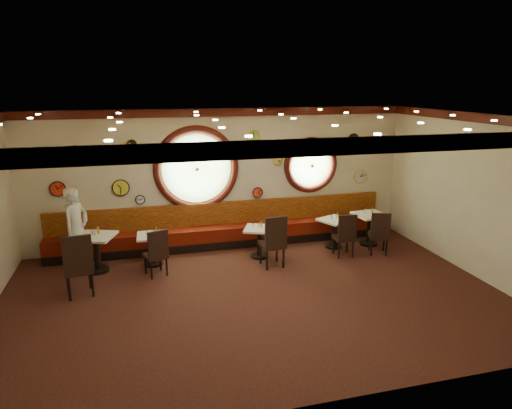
# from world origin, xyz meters

# --- Properties ---
(floor) EXTENTS (9.00, 6.00, 0.00)m
(floor) POSITION_xyz_m (0.00, 0.00, 0.00)
(floor) COLOR black
(floor) RESTS_ON ground
(ceiling) EXTENTS (9.00, 6.00, 0.02)m
(ceiling) POSITION_xyz_m (0.00, 0.00, 3.20)
(ceiling) COLOR gold
(ceiling) RESTS_ON wall_back
(wall_back) EXTENTS (9.00, 0.02, 3.20)m
(wall_back) POSITION_xyz_m (0.00, 3.00, 1.60)
(wall_back) COLOR beige
(wall_back) RESTS_ON floor
(wall_front) EXTENTS (9.00, 0.02, 3.20)m
(wall_front) POSITION_xyz_m (0.00, -3.00, 1.60)
(wall_front) COLOR beige
(wall_front) RESTS_ON floor
(wall_right) EXTENTS (0.02, 6.00, 3.20)m
(wall_right) POSITION_xyz_m (4.50, 0.00, 1.60)
(wall_right) COLOR beige
(wall_right) RESTS_ON floor
(molding_back) EXTENTS (9.00, 0.10, 0.18)m
(molding_back) POSITION_xyz_m (0.00, 2.95, 3.11)
(molding_back) COLOR #3E100B
(molding_back) RESTS_ON wall_back
(molding_front) EXTENTS (9.00, 0.10, 0.18)m
(molding_front) POSITION_xyz_m (0.00, -2.95, 3.11)
(molding_front) COLOR #3E100B
(molding_front) RESTS_ON wall_back
(molding_right) EXTENTS (0.10, 6.00, 0.18)m
(molding_right) POSITION_xyz_m (4.45, 0.00, 3.11)
(molding_right) COLOR #3E100B
(molding_right) RESTS_ON wall_back
(banquette_base) EXTENTS (8.00, 0.55, 0.20)m
(banquette_base) POSITION_xyz_m (0.00, 2.72, 0.10)
(banquette_base) COLOR black
(banquette_base) RESTS_ON floor
(banquette_seat) EXTENTS (8.00, 0.55, 0.30)m
(banquette_seat) POSITION_xyz_m (0.00, 2.72, 0.35)
(banquette_seat) COLOR #571107
(banquette_seat) RESTS_ON banquette_base
(banquette_back) EXTENTS (8.00, 0.10, 0.55)m
(banquette_back) POSITION_xyz_m (0.00, 2.94, 0.75)
(banquette_back) COLOR #651108
(banquette_back) RESTS_ON wall_back
(porthole_left_glass) EXTENTS (1.66, 0.02, 1.66)m
(porthole_left_glass) POSITION_xyz_m (-0.60, 3.00, 1.85)
(porthole_left_glass) COLOR #8FB86E
(porthole_left_glass) RESTS_ON wall_back
(porthole_left_frame) EXTENTS (1.98, 0.18, 1.98)m
(porthole_left_frame) POSITION_xyz_m (-0.60, 2.98, 1.85)
(porthole_left_frame) COLOR #3E100B
(porthole_left_frame) RESTS_ON wall_back
(porthole_left_ring) EXTENTS (1.61, 0.03, 1.61)m
(porthole_left_ring) POSITION_xyz_m (-0.60, 2.95, 1.85)
(porthole_left_ring) COLOR gold
(porthole_left_ring) RESTS_ON wall_back
(porthole_right_glass) EXTENTS (1.10, 0.02, 1.10)m
(porthole_right_glass) POSITION_xyz_m (2.20, 3.00, 1.80)
(porthole_right_glass) COLOR #8FB86E
(porthole_right_glass) RESTS_ON wall_back
(porthole_right_frame) EXTENTS (1.38, 0.18, 1.38)m
(porthole_right_frame) POSITION_xyz_m (2.20, 2.98, 1.80)
(porthole_right_frame) COLOR #3E100B
(porthole_right_frame) RESTS_ON wall_back
(porthole_right_ring) EXTENTS (1.09, 0.03, 1.09)m
(porthole_right_ring) POSITION_xyz_m (2.20, 2.95, 1.80)
(porthole_right_ring) COLOR gold
(porthole_right_ring) RESTS_ON wall_back
(wall_clock_0) EXTENTS (0.36, 0.03, 0.36)m
(wall_clock_0) POSITION_xyz_m (-2.30, 2.96, 1.50)
(wall_clock_0) COLOR gold
(wall_clock_0) RESTS_ON wall_back
(wall_clock_1) EXTENTS (0.24, 0.03, 0.24)m
(wall_clock_1) POSITION_xyz_m (0.85, 2.96, 1.20)
(wall_clock_1) COLOR #F2391C
(wall_clock_1) RESTS_ON wall_back
(wall_clock_2) EXTENTS (0.22, 0.03, 0.22)m
(wall_clock_2) POSITION_xyz_m (1.35, 2.96, 1.95)
(wall_clock_2) COLOR #D5C847
(wall_clock_2) RESTS_ON wall_back
(wall_clock_3) EXTENTS (0.24, 0.03, 0.24)m
(wall_clock_3) POSITION_xyz_m (-2.00, 2.96, 2.45)
(wall_clock_3) COLOR black
(wall_clock_3) RESTS_ON wall_back
(wall_clock_4) EXTENTS (0.32, 0.03, 0.32)m
(wall_clock_4) POSITION_xyz_m (-3.60, 2.96, 1.55)
(wall_clock_4) COLOR red
(wall_clock_4) RESTS_ON wall_back
(wall_clock_5) EXTENTS (0.30, 0.03, 0.30)m
(wall_clock_5) POSITION_xyz_m (0.75, 2.96, 2.55)
(wall_clock_5) COLOR #94D342
(wall_clock_5) RESTS_ON wall_back
(wall_clock_6) EXTENTS (0.28, 0.03, 0.28)m
(wall_clock_6) POSITION_xyz_m (3.30, 2.96, 2.40)
(wall_clock_6) COLOR black
(wall_clock_6) RESTS_ON wall_back
(wall_clock_7) EXTENTS (0.20, 0.03, 0.20)m
(wall_clock_7) POSITION_xyz_m (-1.90, 2.96, 1.20)
(wall_clock_7) COLOR white
(wall_clock_7) RESTS_ON wall_back
(wall_clock_8) EXTENTS (0.34, 0.03, 0.34)m
(wall_clock_8) POSITION_xyz_m (3.55, 2.96, 1.45)
(wall_clock_8) COLOR silver
(wall_clock_8) RESTS_ON wall_back
(wall_clock_9) EXTENTS (0.26, 0.03, 0.26)m
(wall_clock_9) POSITION_xyz_m (-3.20, 2.96, 2.35)
(wall_clock_9) COLOR #74BB25
(wall_clock_9) RESTS_ON wall_back
(table_a) EXTENTS (0.90, 0.90, 0.78)m
(table_a) POSITION_xyz_m (-2.83, 1.90, 0.49)
(table_a) COLOR black
(table_a) RESTS_ON floor
(table_b) EXTENTS (0.64, 0.64, 0.67)m
(table_b) POSITION_xyz_m (-1.71, 1.97, 0.42)
(table_b) COLOR black
(table_b) RESTS_ON floor
(table_c) EXTENTS (0.81, 0.81, 0.68)m
(table_c) POSITION_xyz_m (0.58, 1.83, 0.43)
(table_c) COLOR black
(table_c) RESTS_ON floor
(table_d) EXTENTS (0.82, 0.82, 0.69)m
(table_d) POSITION_xyz_m (2.44, 1.98, 0.43)
(table_d) COLOR black
(table_d) RESTS_ON floor
(table_e) EXTENTS (0.76, 0.76, 0.76)m
(table_e) POSITION_xyz_m (3.33, 1.95, 0.48)
(table_e) COLOR black
(table_e) RESTS_ON floor
(chair_a) EXTENTS (0.58, 0.58, 0.74)m
(chair_a) POSITION_xyz_m (-3.05, 0.77, 0.68)
(chair_a) COLOR black
(chair_a) RESTS_ON floor
(chair_b) EXTENTS (0.52, 0.52, 0.61)m
(chair_b) POSITION_xyz_m (-1.65, 1.34, 0.56)
(chair_b) COLOR black
(chair_b) RESTS_ON floor
(chair_c) EXTENTS (0.52, 0.52, 0.70)m
(chair_c) POSITION_xyz_m (0.72, 1.18, 0.65)
(chair_c) COLOR black
(chair_c) RESTS_ON floor
(chair_d) EXTENTS (0.44, 0.44, 0.62)m
(chair_d) POSITION_xyz_m (2.42, 1.35, 0.57)
(chair_d) COLOR black
(chair_d) RESTS_ON floor
(chair_e) EXTENTS (0.53, 0.53, 0.62)m
(chair_e) POSITION_xyz_m (3.22, 1.28, 0.57)
(chair_e) COLOR black
(chair_e) RESTS_ON floor
(condiment_a_salt) EXTENTS (0.04, 0.04, 0.10)m
(condiment_a_salt) POSITION_xyz_m (-2.89, 1.92, 0.83)
(condiment_a_salt) COLOR silver
(condiment_a_salt) RESTS_ON table_a
(condiment_b_salt) EXTENTS (0.04, 0.04, 0.10)m
(condiment_b_salt) POSITION_xyz_m (-1.81, 1.99, 0.73)
(condiment_b_salt) COLOR silver
(condiment_b_salt) RESTS_ON table_b
(condiment_c_salt) EXTENTS (0.04, 0.04, 0.10)m
(condiment_c_salt) POSITION_xyz_m (0.46, 1.87, 0.73)
(condiment_c_salt) COLOR silver
(condiment_c_salt) RESTS_ON table_c
(condiment_d_salt) EXTENTS (0.04, 0.04, 0.10)m
(condiment_d_salt) POSITION_xyz_m (2.39, 2.03, 0.74)
(condiment_d_salt) COLOR #BCBCC1
(condiment_d_salt) RESTS_ON table_d
(condiment_a_pepper) EXTENTS (0.04, 0.04, 0.11)m
(condiment_a_pepper) POSITION_xyz_m (-2.84, 1.90, 0.83)
(condiment_a_pepper) COLOR silver
(condiment_a_pepper) RESTS_ON table_a
(condiment_b_pepper) EXTENTS (0.04, 0.04, 0.11)m
(condiment_b_pepper) POSITION_xyz_m (-1.66, 1.93, 0.73)
(condiment_b_pepper) COLOR silver
(condiment_b_pepper) RESTS_ON table_b
(condiment_c_pepper) EXTENTS (0.04, 0.04, 0.10)m
(condiment_c_pepper) POSITION_xyz_m (0.57, 1.85, 0.73)
(condiment_c_pepper) COLOR silver
(condiment_c_pepper) RESTS_ON table_c
(condiment_d_pepper) EXTENTS (0.04, 0.04, 0.11)m
(condiment_d_pepper) POSITION_xyz_m (2.51, 1.94, 0.74)
(condiment_d_pepper) COLOR silver
(condiment_d_pepper) RESTS_ON table_d
(condiment_a_bottle) EXTENTS (0.05, 0.05, 0.16)m
(condiment_a_bottle) POSITION_xyz_m (-2.77, 2.00, 0.86)
(condiment_a_bottle) COLOR orange
(condiment_a_bottle) RESTS_ON table_a
(condiment_b_bottle) EXTENTS (0.05, 0.05, 0.16)m
(condiment_b_bottle) POSITION_xyz_m (-1.61, 2.02, 0.75)
(condiment_b_bottle) COLOR gold
(condiment_b_bottle) RESTS_ON table_b
(condiment_c_bottle) EXTENTS (0.05, 0.05, 0.17)m
(condiment_c_bottle) POSITION_xyz_m (0.64, 1.86, 0.76)
(condiment_c_bottle) COLOR orange
(condiment_c_bottle) RESTS_ON table_c
(condiment_d_bottle) EXTENTS (0.05, 0.05, 0.17)m
(condiment_d_bottle) POSITION_xyz_m (2.53, 2.03, 0.77)
(condiment_d_bottle) COLOR gold
(condiment_d_bottle) RESTS_ON table_d
(condiment_e_salt) EXTENTS (0.04, 0.04, 0.11)m
(condiment_e_salt) POSITION_xyz_m (3.24, 2.03, 0.82)
(condiment_e_salt) COLOR silver
(condiment_e_salt) RESTS_ON table_e
(condiment_e_pepper) EXTENTS (0.03, 0.03, 0.09)m
(condiment_e_pepper) POSITION_xyz_m (3.38, 1.98, 0.80)
(condiment_e_pepper) COLOR silver
(condiment_e_pepper) RESTS_ON table_e
(condiment_e_bottle) EXTENTS (0.04, 0.04, 0.14)m
(condiment_e_bottle) POSITION_xyz_m (3.42, 2.02, 0.83)
(condiment_e_bottle) COLOR #C8802F
(condiment_e_bottle) RESTS_ON table_e
(waiter) EXTENTS (0.69, 0.75, 1.72)m
(waiter) POSITION_xyz_m (-3.20, 2.20, 0.86)
(waiter) COLOR silver
(waiter) RESTS_ON floor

